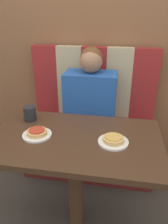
% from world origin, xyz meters
% --- Properties ---
extents(ground_plane, '(12.00, 12.00, 0.00)m').
position_xyz_m(ground_plane, '(0.00, 0.00, 0.00)').
color(ground_plane, '#38332D').
extents(wall_back, '(7.00, 0.05, 2.60)m').
position_xyz_m(wall_back, '(0.00, 0.96, 1.30)').
color(wall_back, brown).
rests_on(wall_back, ground_plane).
extents(booth_seat, '(1.14, 0.52, 0.48)m').
position_xyz_m(booth_seat, '(0.00, 0.64, 0.24)').
color(booth_seat, '#5B1919').
rests_on(booth_seat, ground_plane).
extents(booth_backrest, '(1.14, 0.08, 0.64)m').
position_xyz_m(booth_backrest, '(-0.00, 0.86, 0.80)').
color(booth_backrest, maroon).
rests_on(booth_backrest, booth_seat).
extents(dining_table, '(1.03, 0.62, 0.72)m').
position_xyz_m(dining_table, '(0.00, 0.00, 0.62)').
color(dining_table, '#422B1C').
rests_on(dining_table, ground_plane).
extents(person, '(0.43, 0.25, 0.67)m').
position_xyz_m(person, '(0.00, 0.64, 0.78)').
color(person, '#2356B2').
rests_on(person, booth_seat).
extents(plate_left, '(0.17, 0.17, 0.01)m').
position_xyz_m(plate_left, '(-0.23, -0.02, 0.73)').
color(plate_left, white).
rests_on(plate_left, dining_table).
extents(plate_right, '(0.17, 0.17, 0.01)m').
position_xyz_m(plate_right, '(0.23, -0.02, 0.73)').
color(plate_right, white).
rests_on(plate_right, dining_table).
extents(pizza_left, '(0.12, 0.12, 0.03)m').
position_xyz_m(pizza_left, '(-0.23, -0.02, 0.75)').
color(pizza_left, tan).
rests_on(pizza_left, plate_left).
extents(pizza_right, '(0.12, 0.12, 0.03)m').
position_xyz_m(pizza_right, '(0.23, -0.02, 0.75)').
color(pizza_right, tan).
rests_on(pizza_right, plate_right).
extents(drinking_cup, '(0.08, 0.08, 0.10)m').
position_xyz_m(drinking_cup, '(-0.35, 0.17, 0.77)').
color(drinking_cup, '#232328').
rests_on(drinking_cup, dining_table).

